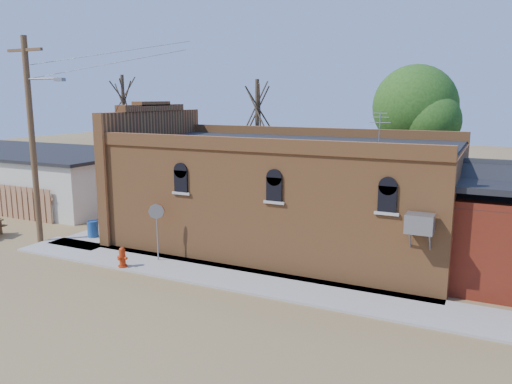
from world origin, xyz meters
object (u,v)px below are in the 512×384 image
at_px(fire_hydrant, 122,257).
at_px(brick_bar, 278,193).
at_px(stop_sign, 157,217).
at_px(trash_barrel, 93,229).
at_px(utility_pole, 33,136).

bearing_deg(fire_hydrant, brick_bar, 54.10).
distance_m(stop_sign, trash_barrel, 5.15).
distance_m(utility_pole, fire_hydrant, 7.26).
distance_m(fire_hydrant, trash_barrel, 4.84).
distance_m(brick_bar, trash_barrel, 8.78).
bearing_deg(utility_pole, brick_bar, 23.69).
bearing_deg(trash_barrel, brick_bar, 19.20).
bearing_deg(utility_pole, fire_hydrant, -11.88).
xyz_separation_m(fire_hydrant, stop_sign, (0.72, 1.26, 1.38)).
xyz_separation_m(utility_pole, stop_sign, (6.44, 0.06, -2.93)).
height_order(utility_pole, trash_barrel, utility_pole).
bearing_deg(utility_pole, trash_barrel, 41.11).
bearing_deg(brick_bar, fire_hydrant, -126.48).
height_order(fire_hydrant, trash_barrel, fire_hydrant).
relative_size(brick_bar, trash_barrel, 21.82).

